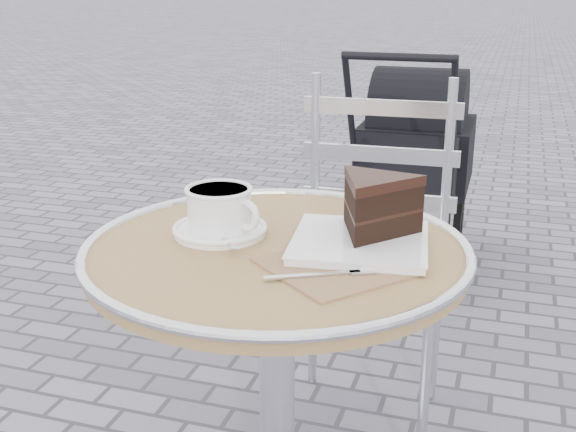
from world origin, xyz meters
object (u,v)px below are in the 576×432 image
(cappuccino_set, at_px, (220,214))
(cake_plate_set, at_px, (370,214))
(bistro_chair, at_px, (373,215))
(baby_stroller, at_px, (413,166))
(cafe_table, at_px, (277,326))

(cappuccino_set, height_order, cake_plate_set, cake_plate_set)
(bistro_chair, bearing_deg, baby_stroller, 90.45)
(cafe_table, xyz_separation_m, cappuccino_set, (-0.12, 0.03, 0.21))
(cappuccino_set, relative_size, bistro_chair, 0.20)
(cake_plate_set, distance_m, baby_stroller, 1.81)
(cappuccino_set, relative_size, baby_stroller, 0.20)
(cake_plate_set, distance_m, bistro_chair, 0.63)
(cappuccino_set, relative_size, cake_plate_set, 0.48)
(cake_plate_set, bearing_deg, bistro_chair, 92.73)
(cafe_table, distance_m, baby_stroller, 1.84)
(cafe_table, bearing_deg, cake_plate_set, 21.20)
(cake_plate_set, height_order, bistro_chair, bistro_chair)
(cake_plate_set, relative_size, baby_stroller, 0.43)
(cafe_table, relative_size, cake_plate_set, 1.81)
(cafe_table, bearing_deg, baby_stroller, 89.98)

